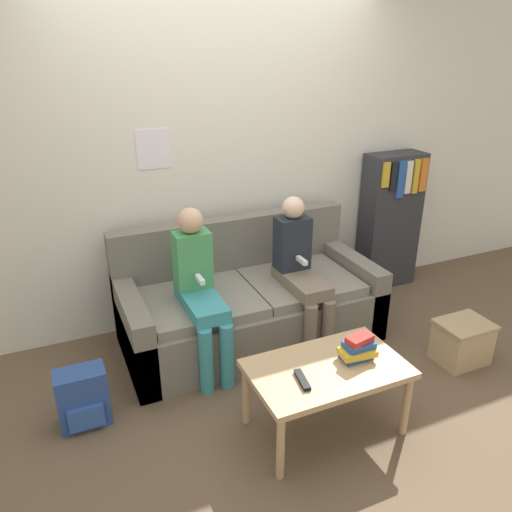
# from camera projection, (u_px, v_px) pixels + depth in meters

# --- Properties ---
(ground_plane) EXTENTS (10.00, 10.00, 0.00)m
(ground_plane) POSITION_uv_depth(u_px,v_px,m) (281.00, 376.00, 3.39)
(ground_plane) COLOR brown
(wall_back) EXTENTS (8.00, 0.06, 2.60)m
(wall_back) POSITION_uv_depth(u_px,v_px,m) (221.00, 155.00, 3.77)
(wall_back) COLOR silver
(wall_back) RESTS_ON ground_plane
(couch) EXTENTS (1.87, 0.86, 0.87)m
(couch) POSITION_uv_depth(u_px,v_px,m) (248.00, 304.00, 3.74)
(couch) COLOR #6B665B
(couch) RESTS_ON ground_plane
(coffee_table) EXTENTS (0.88, 0.53, 0.43)m
(coffee_table) POSITION_uv_depth(u_px,v_px,m) (327.00, 374.00, 2.79)
(coffee_table) COLOR tan
(coffee_table) RESTS_ON ground_plane
(person_left) EXTENTS (0.24, 0.58, 1.11)m
(person_left) POSITION_uv_depth(u_px,v_px,m) (199.00, 286.00, 3.28)
(person_left) COLOR teal
(person_left) RESTS_ON ground_plane
(person_right) EXTENTS (0.24, 0.58, 1.10)m
(person_right) POSITION_uv_depth(u_px,v_px,m) (300.00, 268.00, 3.56)
(person_right) COLOR #756656
(person_right) RESTS_ON ground_plane
(tv_remote) EXTENTS (0.07, 0.17, 0.02)m
(tv_remote) POSITION_uv_depth(u_px,v_px,m) (302.00, 380.00, 2.65)
(tv_remote) COLOR black
(tv_remote) RESTS_ON coffee_table
(book_stack) EXTENTS (0.21, 0.14, 0.14)m
(book_stack) POSITION_uv_depth(u_px,v_px,m) (358.00, 349.00, 2.82)
(book_stack) COLOR #23519E
(book_stack) RESTS_ON coffee_table
(bookshelf) EXTENTS (0.52, 0.26, 1.22)m
(bookshelf) POSITION_uv_depth(u_px,v_px,m) (390.00, 221.00, 4.47)
(bookshelf) COLOR #2D2D33
(bookshelf) RESTS_ON ground_plane
(storage_box) EXTENTS (0.36, 0.29, 0.31)m
(storage_box) POSITION_uv_depth(u_px,v_px,m) (462.00, 342.00, 3.50)
(storage_box) COLOR tan
(storage_box) RESTS_ON ground_plane
(backpack) EXTENTS (0.29, 0.20, 0.36)m
(backpack) POSITION_uv_depth(u_px,v_px,m) (83.00, 398.00, 2.91)
(backpack) COLOR #284789
(backpack) RESTS_ON ground_plane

